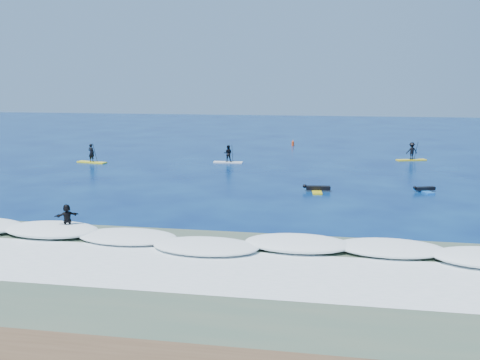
% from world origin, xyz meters
% --- Properties ---
extents(ground, '(160.00, 160.00, 0.00)m').
position_xyz_m(ground, '(0.00, 0.00, 0.00)').
color(ground, '#031242').
rests_on(ground, ground).
extents(shallow_water, '(90.00, 13.00, 0.01)m').
position_xyz_m(shallow_water, '(0.00, -14.00, 0.01)').
color(shallow_water, '#3D5341').
rests_on(shallow_water, ground).
extents(breaking_wave, '(40.00, 6.00, 0.30)m').
position_xyz_m(breaking_wave, '(0.00, -10.00, 0.00)').
color(breaking_wave, white).
rests_on(breaking_wave, ground).
extents(whitewater, '(34.00, 5.00, 0.02)m').
position_xyz_m(whitewater, '(0.00, -13.00, 0.00)').
color(whitewater, silver).
rests_on(whitewater, ground).
extents(sup_paddler_left, '(2.93, 1.29, 1.99)m').
position_xyz_m(sup_paddler_left, '(-15.12, 12.25, 0.62)').
color(sup_paddler_left, yellow).
rests_on(sup_paddler_left, ground).
extents(sup_paddler_center, '(2.64, 0.69, 1.84)m').
position_xyz_m(sup_paddler_center, '(-2.92, 14.38, 0.69)').
color(sup_paddler_center, white).
rests_on(sup_paddler_center, ground).
extents(sup_paddler_right, '(2.87, 1.58, 1.96)m').
position_xyz_m(sup_paddler_right, '(13.65, 18.73, 0.76)').
color(sup_paddler_right, gold).
rests_on(sup_paddler_right, ground).
extents(prone_paddler_near, '(1.87, 2.39, 0.49)m').
position_xyz_m(prone_paddler_near, '(5.42, 3.09, 0.17)').
color(prone_paddler_near, gold).
rests_on(prone_paddler_near, ground).
extents(prone_paddler_far, '(1.53, 2.02, 0.41)m').
position_xyz_m(prone_paddler_far, '(12.55, 4.23, 0.14)').
color(prone_paddler_far, blue).
rests_on(prone_paddler_far, ground).
extents(wave_surfer, '(1.79, 1.55, 1.35)m').
position_xyz_m(wave_surfer, '(-6.22, -9.28, 0.78)').
color(wave_surfer, white).
rests_on(wave_surfer, breaking_wave).
extents(marker_buoy, '(0.30, 0.30, 0.72)m').
position_xyz_m(marker_buoy, '(1.90, 27.98, 0.31)').
color(marker_buoy, red).
rests_on(marker_buoy, ground).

